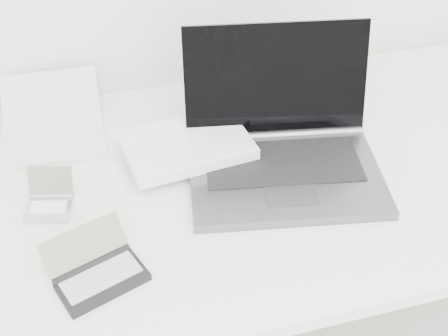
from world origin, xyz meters
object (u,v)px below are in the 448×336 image
object	(u,v)px
desk	(232,192)
netbook_open_white	(53,129)
laptop_large	(256,148)
palmtop_charcoal	(98,272)

from	to	relation	value
desk	netbook_open_white	xyz separation A→B (m)	(-0.36, 0.25, 0.07)
desk	laptop_large	xyz separation A→B (m)	(0.06, 0.03, 0.09)
laptop_large	netbook_open_white	size ratio (longest dim) A/B	1.88
desk	netbook_open_white	distance (m)	0.45
netbook_open_white	laptop_large	bearing A→B (deg)	-25.58
desk	laptop_large	world-z (taller)	laptop_large
laptop_large	palmtop_charcoal	size ratio (longest dim) A/B	3.01
laptop_large	palmtop_charcoal	distance (m)	0.44
desk	palmtop_charcoal	world-z (taller)	palmtop_charcoal
palmtop_charcoal	laptop_large	bearing A→B (deg)	12.93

